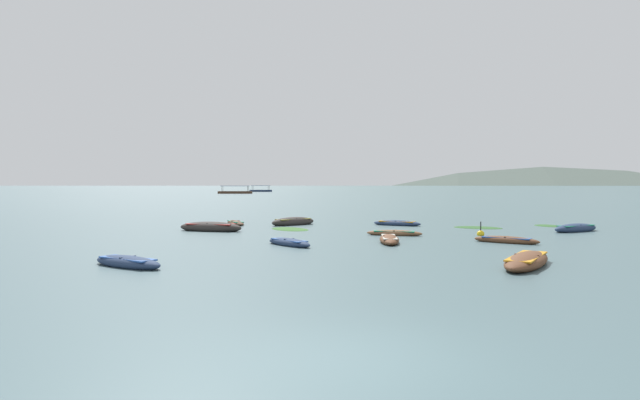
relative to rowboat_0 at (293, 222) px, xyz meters
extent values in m
plane|color=#476066|center=(3.11, 1471.83, -0.21)|extent=(6000.00, 6000.00, 0.00)
cone|color=slate|center=(-602.73, 2027.08, 113.88)|extent=(928.33, 928.33, 228.18)
cone|color=slate|center=(400.85, 1776.67, 258.79)|extent=(1725.02, 1725.02, 518.00)
ellipsoid|color=#2D2826|center=(0.00, 0.00, -0.01)|extent=(3.42, 3.31, 0.69)
cube|color=olive|center=(0.00, 0.00, 0.20)|extent=(2.47, 2.38, 0.05)
cube|color=#2D2826|center=(0.00, 0.00, 0.25)|extent=(0.60, 0.63, 0.04)
ellipsoid|color=#2D2826|center=(-4.64, -4.87, 0.00)|extent=(4.24, 2.32, 0.71)
cube|color=#B22D28|center=(-4.64, -4.87, 0.21)|extent=(3.05, 1.67, 0.05)
cube|color=#2D2826|center=(-4.64, -4.87, 0.26)|extent=(0.31, 0.86, 0.04)
ellipsoid|color=navy|center=(17.25, -4.73, -0.04)|extent=(3.71, 2.87, 0.60)
cube|color=#197A56|center=(17.25, -4.73, 0.14)|extent=(2.67, 2.07, 0.05)
cube|color=navy|center=(17.25, -4.73, 0.19)|extent=(0.45, 0.65, 0.04)
ellipsoid|color=brown|center=(9.39, -18.31, -0.05)|extent=(3.23, 4.32, 0.56)
cube|color=orange|center=(9.39, -18.31, 0.12)|extent=(2.33, 3.11, 0.05)
cube|color=brown|center=(9.39, -18.31, 0.17)|extent=(0.73, 0.48, 0.04)
ellipsoid|color=navy|center=(7.14, -0.26, -0.08)|extent=(3.46, 2.41, 0.45)
cube|color=orange|center=(7.14, -0.26, 0.06)|extent=(2.49, 1.74, 0.05)
cube|color=navy|center=(7.14, -0.26, 0.11)|extent=(0.38, 0.64, 0.04)
ellipsoid|color=brown|center=(6.12, -7.38, -0.10)|extent=(3.16, 1.49, 0.38)
cube|color=#197A56|center=(6.12, -7.38, 0.01)|extent=(2.28, 1.07, 0.05)
cube|color=brown|center=(6.12, -7.38, 0.06)|extent=(0.20, 0.53, 0.04)
ellipsoid|color=brown|center=(5.45, -10.98, -0.08)|extent=(1.10, 3.53, 0.46)
cube|color=#B7B2A3|center=(5.45, -10.98, 0.06)|extent=(0.79, 2.54, 0.05)
cube|color=brown|center=(5.45, -10.98, 0.11)|extent=(0.62, 0.11, 0.04)
ellipsoid|color=brown|center=(11.07, -11.02, -0.09)|extent=(2.99, 2.41, 0.41)
cube|color=#28519E|center=(11.07, -11.02, 0.03)|extent=(2.15, 1.73, 0.05)
cube|color=brown|center=(11.07, -11.02, 0.08)|extent=(0.36, 0.47, 0.04)
ellipsoid|color=navy|center=(0.70, -12.34, -0.09)|extent=(2.56, 2.83, 0.42)
cube|color=#28519E|center=(0.70, -12.34, 0.04)|extent=(1.84, 2.04, 0.05)
cube|color=navy|center=(0.70, -12.34, 0.09)|extent=(0.47, 0.41, 0.04)
ellipsoid|color=navy|center=(-4.34, -18.75, -0.07)|extent=(3.20, 2.48, 0.47)
cube|color=#28519E|center=(-4.34, -18.75, 0.07)|extent=(2.30, 1.79, 0.05)
cube|color=navy|center=(-4.34, -18.75, 0.12)|extent=(0.40, 0.57, 0.04)
ellipsoid|color=#4C3323|center=(-4.04, 0.13, -0.10)|extent=(2.06, 3.07, 0.38)
cube|color=#197A56|center=(-4.04, 0.13, 0.01)|extent=(1.48, 2.21, 0.05)
cube|color=#4C3323|center=(-4.04, 0.13, 0.06)|extent=(0.54, 0.32, 0.04)
cube|color=#4C3323|center=(-26.22, 122.27, 0.06)|extent=(10.25, 4.16, 0.90)
cylinder|color=#4C4742|center=(-22.52, 123.85, 1.18)|extent=(0.10, 0.10, 1.80)
cylinder|color=#4C4742|center=(-22.32, 121.26, 1.18)|extent=(0.10, 0.10, 1.80)
cylinder|color=#4C4742|center=(-30.12, 123.28, 1.18)|extent=(0.10, 0.10, 1.80)
cylinder|color=#4C4742|center=(-29.92, 120.69, 1.18)|extent=(0.10, 0.10, 1.80)
cube|color=#334C75|center=(-26.22, 122.27, 2.08)|extent=(8.61, 3.50, 0.12)
cube|color=navy|center=(-23.61, 160.41, 0.06)|extent=(8.48, 5.23, 0.90)
cylinder|color=#4C4742|center=(-26.15, 158.42, 1.18)|extent=(0.10, 0.10, 1.80)
cylinder|color=#4C4742|center=(-26.83, 160.49, 1.18)|extent=(0.10, 0.10, 1.80)
cylinder|color=#4C4742|center=(-20.39, 160.33, 1.18)|extent=(0.10, 0.10, 1.80)
cylinder|color=#4C4742|center=(-21.07, 162.40, 1.18)|extent=(0.10, 0.10, 1.80)
cube|color=#334C75|center=(-23.61, 160.41, 2.08)|extent=(7.12, 4.39, 0.12)
sphere|color=yellow|center=(10.87, -7.36, -0.13)|extent=(0.40, 0.40, 0.40)
cylinder|color=black|center=(10.87, -7.36, 0.21)|extent=(0.06, 0.06, 0.69)
ellipsoid|color=#2D5628|center=(17.32, -0.55, -0.21)|extent=(2.01, 2.61, 0.14)
ellipsoid|color=#2D5628|center=(12.13, -2.15, -0.21)|extent=(3.70, 3.25, 0.14)
ellipsoid|color=#38662D|center=(0.04, -3.56, -0.21)|extent=(3.41, 3.85, 0.14)
camera|label=1|loc=(2.64, -36.77, 2.61)|focal=29.92mm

